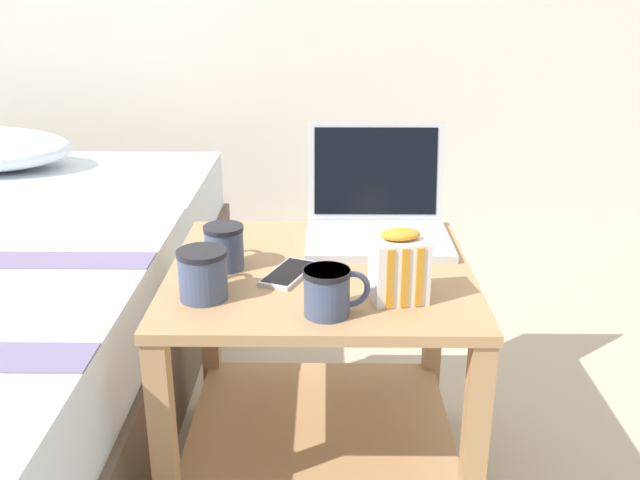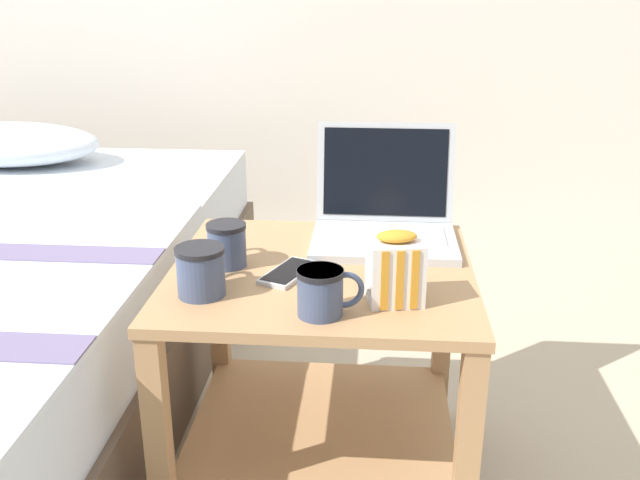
{
  "view_description": "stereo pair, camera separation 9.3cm",
  "coord_description": "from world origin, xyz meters",
  "views": [
    {
      "loc": [
        0.01,
        -1.38,
        1.11
      ],
      "look_at": [
        0.0,
        -0.04,
        0.61
      ],
      "focal_mm": 40.0,
      "sensor_mm": 36.0,
      "label": 1
    },
    {
      "loc": [
        0.11,
        -1.37,
        1.11
      ],
      "look_at": [
        0.0,
        -0.04,
        0.61
      ],
      "focal_mm": 40.0,
      "sensor_mm": 36.0,
      "label": 2
    }
  ],
  "objects": [
    {
      "name": "laptop",
      "position": [
        0.13,
        0.19,
        0.58
      ],
      "size": [
        0.33,
        0.29,
        0.25
      ],
      "color": "#B7BABC",
      "rests_on": "bedside_table"
    },
    {
      "name": "ground_plane",
      "position": [
        0.0,
        0.0,
        0.0
      ],
      "size": [
        8.0,
        8.0,
        0.0
      ],
      "primitive_type": "plane",
      "color": "tan"
    },
    {
      "name": "snack_bag",
      "position": [
        0.15,
        -0.15,
        0.59
      ],
      "size": [
        0.11,
        0.1,
        0.14
      ],
      "color": "white",
      "rests_on": "bedside_table"
    },
    {
      "name": "cell_phone",
      "position": [
        -0.06,
        -0.04,
        0.53
      ],
      "size": [
        0.12,
        0.16,
        0.01
      ],
      "color": "#B7BABC",
      "rests_on": "bedside_table"
    },
    {
      "name": "mug_front_right",
      "position": [
        -0.22,
        -0.15,
        0.58
      ],
      "size": [
        0.09,
        0.14,
        0.1
      ],
      "color": "#3F4C6B",
      "rests_on": "bedside_table"
    },
    {
      "name": "mug_mid_center",
      "position": [
        0.02,
        -0.22,
        0.58
      ],
      "size": [
        0.12,
        0.09,
        0.09
      ],
      "color": "#3F4C6B",
      "rests_on": "bedside_table"
    },
    {
      "name": "mug_front_left",
      "position": [
        -0.2,
        0.0,
        0.58
      ],
      "size": [
        0.08,
        0.12,
        0.09
      ],
      "color": "#3F4C6B",
      "rests_on": "bedside_table"
    },
    {
      "name": "bedside_table",
      "position": [
        0.0,
        0.0,
        0.34
      ],
      "size": [
        0.63,
        0.6,
        0.53
      ],
      "color": "tan",
      "rests_on": "ground_plane"
    }
  ]
}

